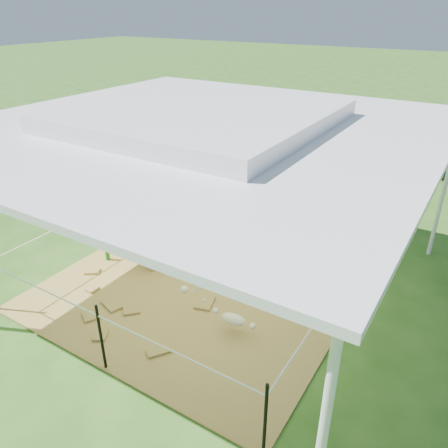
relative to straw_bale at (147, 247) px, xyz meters
The scene contains 13 objects.
ground 1.36m from the straw_bale, ahead, with size 90.00×90.00×0.00m, color #2D5919.
hay_patch 1.36m from the straw_bale, ahead, with size 4.60×4.60×0.03m, color brown.
canopy_tent 2.79m from the straw_bale, ahead, with size 6.30×6.30×2.90m.
rope_fence 1.40m from the straw_bale, ahead, with size 4.54×4.54×1.00m.
straw_bale is the anchor object (origin of this frame).
dark_cloth 0.24m from the straw_bale, 90.00° to the left, with size 1.02×0.53×0.05m, color black.
woman 0.79m from the straw_bale, ahead, with size 0.42×0.27×1.15m, color red.
green_bottle 0.72m from the straw_bale, 140.71° to the right, with size 0.07×0.07×0.27m, color #1C7219.
pony 1.41m from the straw_bale, 12.01° to the left, with size 0.44×0.97×0.82m, color #525257.
pink_hat 1.55m from the straw_bale, 12.01° to the left, with size 0.26×0.26×0.12m, color pink.
foal 2.55m from the straw_bale, 21.45° to the right, with size 0.94×0.52×0.52m, color beige, non-canonical shape.
picnic_table_near 8.50m from the straw_bale, 64.88° to the left, with size 1.79×1.29×0.75m, color brown.
distant_person 8.42m from the straw_bale, 63.25° to the left, with size 0.62×0.48×1.27m, color #305EB7.
Camera 1 is at (3.46, -4.96, 4.17)m, focal length 35.00 mm.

